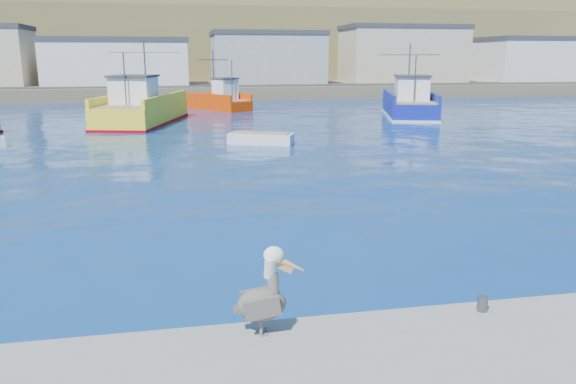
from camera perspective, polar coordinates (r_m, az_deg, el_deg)
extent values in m
plane|color=#071954|center=(13.72, 0.53, -8.89)|extent=(260.00, 260.00, 0.00)
cylinder|color=#4C4C4C|center=(11.54, 19.15, -10.66)|extent=(0.20, 0.20, 0.30)
cube|color=brown|center=(84.58, -9.47, 10.37)|extent=(160.00, 30.00, 1.60)
cube|color=brown|center=(110.45, -10.03, 13.75)|extent=(180.00, 40.00, 14.00)
cube|color=brown|center=(130.57, -10.33, 15.88)|extent=(200.00, 40.00, 24.00)
cube|color=#2D2D2D|center=(73.55, -9.22, 10.59)|extent=(150.00, 5.00, 0.10)
cube|color=silver|center=(79.77, -16.82, 12.36)|extent=(18.00, 11.00, 5.50)
cube|color=#333338|center=(79.80, -16.97, 14.54)|extent=(18.36, 11.22, 0.60)
cube|color=gray|center=(80.41, -2.14, 13.27)|extent=(15.00, 10.00, 6.50)
cube|color=#333338|center=(80.47, -2.16, 15.80)|extent=(15.30, 10.20, 0.60)
cube|color=tan|center=(85.83, 11.54, 13.37)|extent=(17.00, 9.00, 7.50)
cube|color=#333338|center=(85.93, 11.67, 16.06)|extent=(17.34, 9.18, 0.60)
cube|color=silver|center=(95.24, 22.97, 12.13)|extent=(13.00, 10.00, 6.00)
cube|color=#333338|center=(95.27, 23.16, 14.11)|extent=(13.26, 10.20, 0.60)
cube|color=yellow|center=(47.65, -14.52, 7.79)|extent=(7.31, 13.10, 1.61)
cube|color=yellow|center=(46.97, -12.24, 9.26)|extent=(3.34, 11.83, 0.70)
cube|color=yellow|center=(48.22, -16.91, 9.09)|extent=(3.34, 11.83, 0.70)
cube|color=#90010D|center=(47.73, -14.47, 6.89)|extent=(7.45, 13.36, 0.25)
cube|color=#8C7251|center=(47.58, -14.58, 8.82)|extent=(6.85, 12.53, 0.10)
cube|color=white|center=(45.75, -15.39, 9.92)|extent=(3.69, 3.77, 2.00)
cube|color=#333338|center=(45.70, -15.47, 11.29)|extent=(4.00, 4.18, 0.15)
cylinder|color=#4C4C4C|center=(48.64, -14.30, 11.82)|extent=(0.15, 0.15, 5.00)
cylinder|color=#4C4C4C|center=(43.95, -16.25, 10.91)|extent=(0.12, 0.12, 4.00)
cylinder|color=#4C4C4C|center=(48.63, -14.40, 13.59)|extent=(5.83, 1.60, 0.08)
cube|color=navy|center=(52.76, 12.16, 8.34)|extent=(6.81, 11.72, 1.44)
cube|color=navy|center=(52.93, 14.20, 9.42)|extent=(3.25, 10.49, 0.70)
cube|color=navy|center=(52.49, 10.22, 9.58)|extent=(3.25, 10.49, 0.70)
cube|color=silver|center=(52.82, 12.12, 7.62)|extent=(6.95, 11.96, 0.25)
cube|color=#8C7251|center=(52.70, 12.20, 9.18)|extent=(6.39, 11.21, 0.10)
cube|color=white|center=(50.99, 12.48, 10.21)|extent=(3.38, 3.42, 2.00)
cube|color=#333338|center=(50.94, 12.55, 11.44)|extent=(3.66, 3.79, 0.15)
cylinder|color=#4C4C4C|center=(53.68, 12.19, 11.87)|extent=(0.15, 0.15, 5.00)
cylinder|color=#4C4C4C|center=(49.30, 12.78, 11.14)|extent=(0.12, 0.12, 4.00)
cylinder|color=#4C4C4C|center=(53.67, 12.27, 13.47)|extent=(5.24, 1.59, 0.08)
cube|color=#D23402|center=(58.45, -7.05, 8.79)|extent=(6.44, 7.72, 0.97)
cube|color=#D23402|center=(59.20, -6.06, 9.68)|extent=(4.17, 6.15, 0.70)
cube|color=#D23402|center=(57.60, -8.12, 9.52)|extent=(4.17, 6.15, 0.70)
cube|color=#8C7251|center=(58.41, -7.07, 9.31)|extent=(6.08, 7.35, 0.10)
cube|color=white|center=(57.47, -6.40, 10.31)|extent=(2.65, 2.63, 2.00)
cube|color=#333338|center=(57.42, -6.43, 11.40)|extent=(2.89, 2.89, 0.15)
cylinder|color=#4C4C4C|center=(58.88, -7.59, 11.71)|extent=(0.17, 0.17, 5.00)
cylinder|color=#4C4C4C|center=(56.56, -5.71, 11.19)|extent=(0.14, 0.14, 4.00)
cylinder|color=#4C4C4C|center=(58.85, -7.63, 13.17)|extent=(3.29, 2.23, 0.08)
cube|color=silver|center=(34.88, -2.77, 5.31)|extent=(4.19, 2.83, 0.79)
cube|color=#8C7251|center=(34.82, -2.78, 6.01)|extent=(3.71, 2.40, 0.08)
cylinder|color=#595451|center=(10.06, -2.74, -13.60)|extent=(0.07, 0.07, 0.30)
cube|color=#595451|center=(10.13, -2.42, -14.28)|extent=(0.15, 0.12, 0.02)
cylinder|color=#595451|center=(10.23, -2.91, -13.12)|extent=(0.07, 0.07, 0.30)
cube|color=#595451|center=(10.30, -2.60, -13.80)|extent=(0.15, 0.12, 0.02)
ellipsoid|color=#38332D|center=(9.98, -2.70, -11.33)|extent=(0.87, 0.53, 0.60)
cube|color=#38332D|center=(9.75, -2.64, -11.76)|extent=(0.67, 0.08, 0.44)
cube|color=#38332D|center=(10.17, -3.06, -10.66)|extent=(0.67, 0.08, 0.44)
cube|color=#38332D|center=(9.96, -4.90, -11.84)|extent=(0.23, 0.17, 0.12)
cylinder|color=#38332D|center=(9.87, -1.53, -9.52)|extent=(0.21, 0.31, 0.47)
cylinder|color=white|center=(9.73, -1.87, -7.63)|extent=(0.19, 0.31, 0.45)
ellipsoid|color=white|center=(9.67, -1.48, -6.40)|extent=(0.36, 0.28, 0.30)
cone|color=gold|center=(9.78, 0.11, -7.34)|extent=(0.60, 0.16, 0.41)
cube|color=tan|center=(9.78, -0.52, -7.61)|extent=(0.36, 0.06, 0.26)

